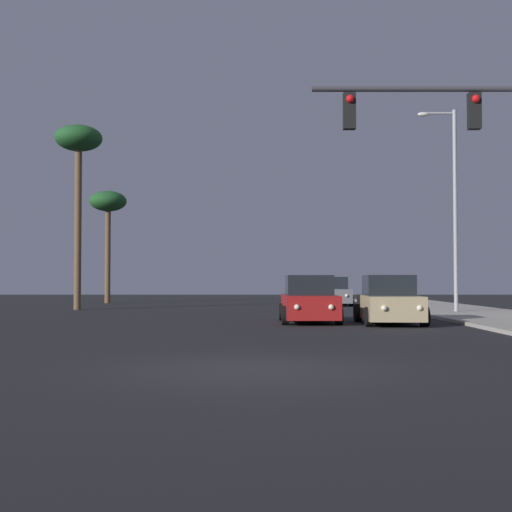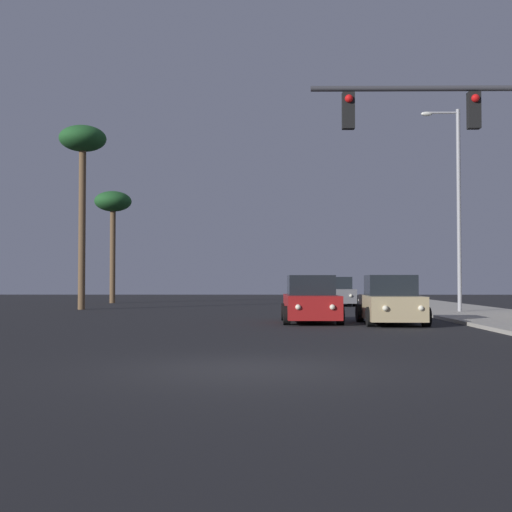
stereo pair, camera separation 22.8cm
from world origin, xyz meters
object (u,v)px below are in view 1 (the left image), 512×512
(car_red, at_px, (310,301))
(traffic_light_mast, at_px, (494,152))
(car_grey, at_px, (334,293))
(palm_tree_mid, at_px, (80,149))
(street_lamp, at_px, (454,199))
(palm_tree_far, at_px, (109,206))
(car_tan, at_px, (390,302))

(car_red, xyz_separation_m, traffic_light_mast, (3.91, -7.98, 3.91))
(car_grey, relative_size, palm_tree_mid, 0.46)
(traffic_light_mast, bearing_deg, car_grey, 93.04)
(car_grey, height_order, street_lamp, street_lamp)
(car_red, bearing_deg, car_grey, -99.56)
(palm_tree_far, bearing_deg, car_grey, -16.80)
(street_lamp, relative_size, palm_tree_far, 1.23)
(traffic_light_mast, bearing_deg, street_lamp, 78.30)
(car_tan, relative_size, car_grey, 1.01)
(car_red, relative_size, car_grey, 1.00)
(car_tan, xyz_separation_m, palm_tree_mid, (-13.65, 11.68, 7.43))
(car_red, height_order, palm_tree_mid, palm_tree_mid)
(car_red, relative_size, palm_tree_far, 0.59)
(car_tan, distance_m, palm_tree_far, 26.50)
(street_lamp, xyz_separation_m, palm_tree_mid, (-17.83, 4.55, 3.07))
(street_lamp, bearing_deg, car_tan, -120.37)
(traffic_light_mast, distance_m, street_lamp, 14.55)
(street_lamp, xyz_separation_m, palm_tree_far, (-18.38, 14.55, 1.17))
(traffic_light_mast, height_order, palm_tree_mid, palm_tree_mid)
(street_lamp, bearing_deg, palm_tree_mid, 165.69)
(car_tan, bearing_deg, car_red, -15.66)
(car_red, bearing_deg, palm_tree_far, -61.61)
(traffic_light_mast, relative_size, palm_tree_far, 0.89)
(car_red, height_order, palm_tree_far, palm_tree_far)
(car_grey, relative_size, traffic_light_mast, 0.66)
(car_grey, distance_m, street_lamp, 11.94)
(car_red, xyz_separation_m, palm_tree_far, (-11.52, 20.81, 5.53))
(palm_tree_mid, distance_m, palm_tree_far, 10.19)
(car_grey, bearing_deg, car_red, 80.70)
(palm_tree_far, bearing_deg, traffic_light_mast, -61.80)
(palm_tree_mid, height_order, palm_tree_far, palm_tree_mid)
(car_grey, distance_m, traffic_light_mast, 24.86)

